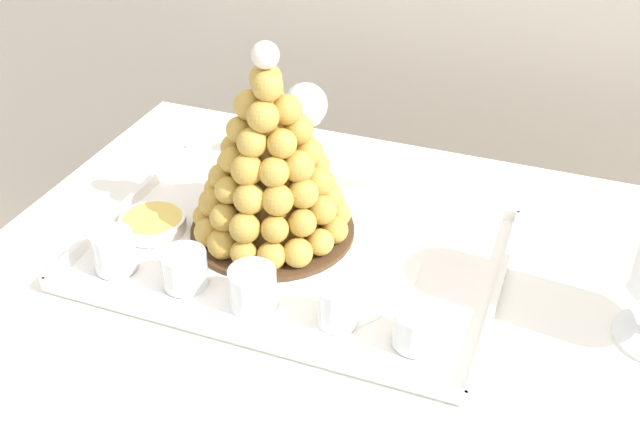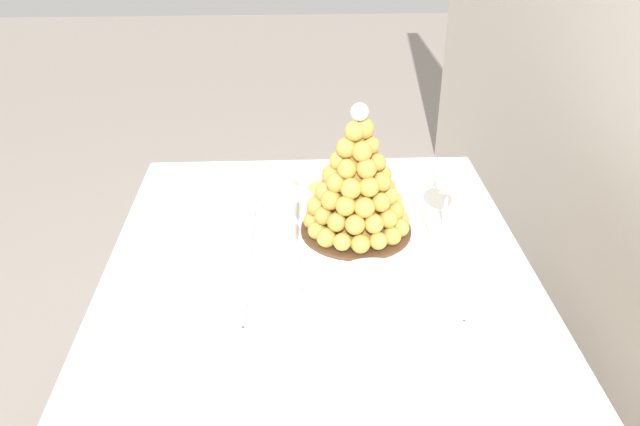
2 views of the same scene
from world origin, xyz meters
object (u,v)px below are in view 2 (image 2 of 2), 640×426
object	(u,v)px
dessert_cup_right	(286,296)
macaron_goblet	(372,341)
wine_glass	(448,181)
dessert_cup_mid_left	(286,210)
dessert_cup_left	(285,187)
creme_brulee_ramekin	(326,191)
dessert_cup_mid_right	(286,263)
dessert_cup_centre	(283,233)
serving_tray	(342,245)
croquembouche	(357,185)

from	to	relation	value
dessert_cup_right	macaron_goblet	size ratio (longest dim) A/B	0.23
wine_glass	dessert_cup_mid_left	bearing A→B (deg)	-95.57
dessert_cup_mid_left	dessert_cup_left	bearing A→B (deg)	-178.29
creme_brulee_ramekin	macaron_goblet	bearing A→B (deg)	1.96
dessert_cup_mid_right	macaron_goblet	xyz separation A→B (m)	(0.39, 0.12, 0.13)
wine_glass	dessert_cup_centre	bearing A→B (deg)	-79.23
serving_tray	dessert_cup_centre	world-z (taller)	dessert_cup_centre
creme_brulee_ramekin	wine_glass	size ratio (longest dim) A/B	0.63
dessert_cup_centre	wine_glass	size ratio (longest dim) A/B	0.40
serving_tray	dessert_cup_mid_right	world-z (taller)	dessert_cup_mid_right
serving_tray	dessert_cup_left	distance (m)	0.26
serving_tray	macaron_goblet	world-z (taller)	macaron_goblet
serving_tray	dessert_cup_mid_left	bearing A→B (deg)	-132.86
serving_tray	dessert_cup_left	size ratio (longest dim) A/B	10.06
dessert_cup_right	serving_tray	bearing A→B (deg)	150.25
macaron_goblet	serving_tray	bearing A→B (deg)	-179.76
croquembouche	macaron_goblet	world-z (taller)	croquembouche
dessert_cup_mid_right	wine_glass	size ratio (longest dim) A/B	0.36
creme_brulee_ramekin	macaron_goblet	size ratio (longest dim) A/B	0.38
dessert_cup_right	dessert_cup_mid_right	bearing A→B (deg)	179.99
dessert_cup_centre	macaron_goblet	distance (m)	0.54
dessert_cup_mid_left	dessert_cup_right	bearing A→B (deg)	-0.04
dessert_cup_mid_left	dessert_cup_mid_right	bearing A→B (deg)	-0.06
croquembouche	macaron_goblet	xyz separation A→B (m)	(0.55, -0.03, 0.04)
croquembouche	dessert_cup_left	bearing A→B (deg)	-137.18
croquembouche	macaron_goblet	bearing A→B (deg)	-3.36
wine_glass	serving_tray	bearing A→B (deg)	-72.05
macaron_goblet	dessert_cup_centre	bearing A→B (deg)	-165.57
dessert_cup_right	creme_brulee_ramekin	xyz separation A→B (m)	(-0.43, 0.10, -0.01)
dessert_cup_right	wine_glass	world-z (taller)	wine_glass
dessert_cup_left	dessert_cup_mid_left	xyz separation A→B (m)	(0.11, 0.00, -0.00)
dessert_cup_left	dessert_cup_right	size ratio (longest dim) A/B	0.97
dessert_cup_right	wine_glass	distance (m)	0.47
croquembouche	wine_glass	distance (m)	0.21
serving_tray	dessert_cup_centre	size ratio (longest dim) A/B	9.29
croquembouche	wine_glass	bearing A→B (deg)	97.41
serving_tray	dessert_cup_mid_right	distance (m)	0.16
creme_brulee_ramekin	dessert_cup_centre	bearing A→B (deg)	-25.98
croquembouche	dessert_cup_mid_right	distance (m)	0.24
creme_brulee_ramekin	wine_glass	distance (m)	0.31
croquembouche	wine_glass	xyz separation A→B (m)	(-0.03, 0.20, -0.01)
serving_tray	creme_brulee_ramekin	size ratio (longest dim) A/B	5.91
macaron_goblet	dessert_cup_mid_left	bearing A→B (deg)	-168.56
dessert_cup_mid_left	wine_glass	bearing A→B (deg)	84.43
dessert_cup_mid_right	dessert_cup_left	bearing A→B (deg)	-179.47
dessert_cup_mid_right	dessert_cup_right	xyz separation A→B (m)	(0.10, -0.00, -0.00)
dessert_cup_mid_left	macaron_goblet	world-z (taller)	macaron_goblet
dessert_cup_centre	dessert_cup_mid_right	size ratio (longest dim) A/B	1.10
croquembouche	dessert_cup_centre	xyz separation A→B (m)	(0.04, -0.16, -0.09)
dessert_cup_centre	wine_glass	distance (m)	0.38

